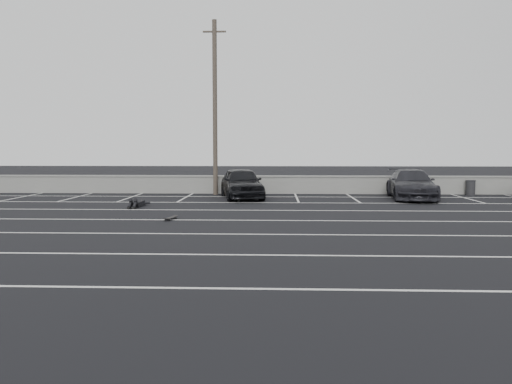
{
  "coord_description": "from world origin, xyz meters",
  "views": [
    {
      "loc": [
        -0.16,
        -15.2,
        2.64
      ],
      "look_at": [
        -0.89,
        3.58,
        1.0
      ],
      "focal_mm": 35.0,
      "sensor_mm": 36.0,
      "label": 1
    }
  ],
  "objects_px": {
    "utility_pole": "(215,107)",
    "person": "(138,201)",
    "car_left": "(242,183)",
    "trash_bin": "(471,187)",
    "car_right": "(411,184)",
    "skateboard": "(171,218)"
  },
  "relations": [
    {
      "from": "utility_pole",
      "to": "person",
      "type": "relative_size",
      "value": 4.16
    },
    {
      "from": "car_left",
      "to": "person",
      "type": "bearing_deg",
      "value": -151.24
    },
    {
      "from": "utility_pole",
      "to": "trash_bin",
      "type": "relative_size",
      "value": 11.56
    },
    {
      "from": "car_left",
      "to": "person",
      "type": "xyz_separation_m",
      "value": [
        -4.49,
        -3.84,
        -0.58
      ]
    },
    {
      "from": "car_right",
      "to": "person",
      "type": "relative_size",
      "value": 2.25
    },
    {
      "from": "utility_pole",
      "to": "person",
      "type": "bearing_deg",
      "value": -115.85
    },
    {
      "from": "car_left",
      "to": "car_right",
      "type": "relative_size",
      "value": 0.91
    },
    {
      "from": "person",
      "to": "trash_bin",
      "type": "bearing_deg",
      "value": 19.67
    },
    {
      "from": "car_right",
      "to": "person",
      "type": "distance_m",
      "value": 13.99
    },
    {
      "from": "person",
      "to": "skateboard",
      "type": "xyz_separation_m",
      "value": [
        2.4,
        -4.32,
        -0.16
      ]
    },
    {
      "from": "person",
      "to": "skateboard",
      "type": "relative_size",
      "value": 2.96
    },
    {
      "from": "car_right",
      "to": "skateboard",
      "type": "height_order",
      "value": "car_right"
    },
    {
      "from": "car_left",
      "to": "person",
      "type": "distance_m",
      "value": 5.94
    },
    {
      "from": "trash_bin",
      "to": "car_left",
      "type": "bearing_deg",
      "value": -169.67
    },
    {
      "from": "trash_bin",
      "to": "utility_pole",
      "type": "bearing_deg",
      "value": -178.83
    },
    {
      "from": "skateboard",
      "to": "car_right",
      "type": "bearing_deg",
      "value": 50.81
    },
    {
      "from": "utility_pole",
      "to": "car_right",
      "type": "bearing_deg",
      "value": -10.63
    },
    {
      "from": "car_right",
      "to": "trash_bin",
      "type": "xyz_separation_m",
      "value": [
        3.96,
        2.28,
        -0.34
      ]
    },
    {
      "from": "skateboard",
      "to": "utility_pole",
      "type": "bearing_deg",
      "value": 101.54
    },
    {
      "from": "car_right",
      "to": "trash_bin",
      "type": "bearing_deg",
      "value": 36.0
    },
    {
      "from": "car_right",
      "to": "skateboard",
      "type": "bearing_deg",
      "value": -137.22
    },
    {
      "from": "car_right",
      "to": "skateboard",
      "type": "relative_size",
      "value": 6.67
    }
  ]
}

